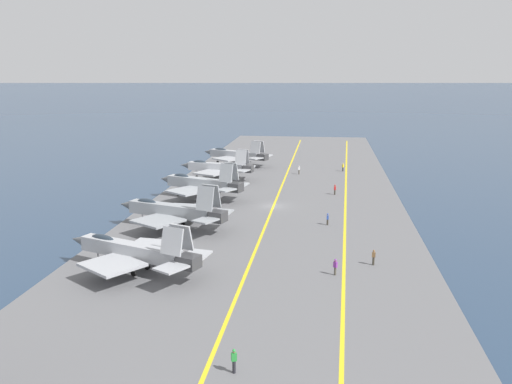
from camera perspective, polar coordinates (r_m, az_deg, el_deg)
name	(u,v)px	position (r m, az deg, el deg)	size (l,w,h in m)	color
ground_plane	(274,208)	(85.11, 1.86, -1.74)	(2000.00, 2000.00, 0.00)	navy
carrier_deck	(274,207)	(85.06, 1.86, -1.61)	(186.50, 40.51, 0.40)	slate
deck_stripe_foul_line	(345,208)	(84.69, 9.38, -1.70)	(167.85, 0.36, 0.01)	yellow
deck_stripe_centerline	(274,206)	(85.01, 1.86, -1.48)	(167.85, 0.36, 0.01)	yellow
parked_jet_nearest	(134,251)	(58.36, -12.74, -6.08)	(12.20, 16.91, 5.79)	#A8AAAF
parked_jet_second	(173,211)	(73.20, -8.76, -1.96)	(12.73, 16.70, 6.43)	#93999E
parked_jet_third	(201,183)	(89.57, -5.79, 0.91)	(13.67, 16.00, 6.45)	#9EA3A8
parked_jet_fourth	(218,167)	(105.30, -4.03, 2.62)	(12.81, 15.06, 6.16)	#A8AAAF
parked_jet_fifth	(236,155)	(121.49, -2.12, 3.95)	(12.23, 16.64, 5.86)	#A8AAAF
crew_green_vest	(234,360)	(39.53, -2.33, -17.24)	(0.38, 0.45, 1.83)	#232328
crew_white_vest	(299,170)	(111.34, 4.55, 2.36)	(0.35, 0.43, 1.77)	#4C473D
crew_yellow_vest	(343,167)	(115.93, 9.14, 2.65)	(0.46, 0.43, 1.77)	#232328
crew_red_vest	(335,189)	(93.56, 8.31, 0.30)	(0.43, 0.34, 1.75)	#383328
crew_brown_vest	(374,257)	(60.65, 12.28, -6.67)	(0.30, 0.41, 1.75)	#383328
crew_purple_vest	(335,266)	(57.07, 8.35, -7.74)	(0.43, 0.46, 1.77)	#4C473D
crew_blue_vest	(328,219)	(75.02, 7.55, -2.79)	(0.39, 0.27, 1.65)	#383328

